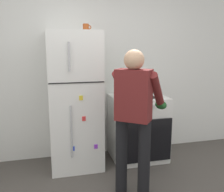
{
  "coord_description": "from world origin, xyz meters",
  "views": [
    {
      "loc": [
        -0.7,
        -1.8,
        1.63
      ],
      "look_at": [
        0.1,
        1.32,
        1.0
      ],
      "focal_mm": 40.99,
      "sensor_mm": 36.0,
      "label": 1
    }
  ],
  "objects_px": {
    "refrigerator": "(75,101)",
    "red_pot": "(129,93)",
    "coffee_mug": "(86,27)",
    "pepper_mill": "(153,87)",
    "stove_range": "(138,128)",
    "person_cook": "(134,111)"
  },
  "relations": [
    {
      "from": "person_cook",
      "to": "red_pot",
      "type": "xyz_separation_m",
      "value": [
        0.21,
        0.82,
        0.04
      ]
    },
    {
      "from": "pepper_mill",
      "to": "refrigerator",
      "type": "bearing_deg",
      "value": -170.61
    },
    {
      "from": "coffee_mug",
      "to": "stove_range",
      "type": "bearing_deg",
      "value": -4.73
    },
    {
      "from": "red_pot",
      "to": "pepper_mill",
      "type": "bearing_deg",
      "value": 28.52
    },
    {
      "from": "person_cook",
      "to": "coffee_mug",
      "type": "relative_size",
      "value": 14.28
    },
    {
      "from": "stove_range",
      "to": "coffee_mug",
      "type": "bearing_deg",
      "value": 175.27
    },
    {
      "from": "refrigerator",
      "to": "person_cook",
      "type": "relative_size",
      "value": 1.14
    },
    {
      "from": "coffee_mug",
      "to": "pepper_mill",
      "type": "distance_m",
      "value": 1.34
    },
    {
      "from": "pepper_mill",
      "to": "red_pot",
      "type": "bearing_deg",
      "value": -151.48
    },
    {
      "from": "coffee_mug",
      "to": "pepper_mill",
      "type": "bearing_deg",
      "value": 8.3
    },
    {
      "from": "refrigerator",
      "to": "coffee_mug",
      "type": "distance_m",
      "value": 0.98
    },
    {
      "from": "person_cook",
      "to": "pepper_mill",
      "type": "height_order",
      "value": "person_cook"
    },
    {
      "from": "stove_range",
      "to": "refrigerator",
      "type": "bearing_deg",
      "value": 179.37
    },
    {
      "from": "person_cook",
      "to": "coffee_mug",
      "type": "distance_m",
      "value": 1.35
    },
    {
      "from": "refrigerator",
      "to": "red_pot",
      "type": "bearing_deg",
      "value": -3.78
    },
    {
      "from": "coffee_mug",
      "to": "person_cook",
      "type": "bearing_deg",
      "value": -68.75
    },
    {
      "from": "person_cook",
      "to": "coffee_mug",
      "type": "bearing_deg",
      "value": 111.25
    },
    {
      "from": "refrigerator",
      "to": "red_pot",
      "type": "height_order",
      "value": "refrigerator"
    },
    {
      "from": "stove_range",
      "to": "person_cook",
      "type": "xyz_separation_m",
      "value": [
        -0.37,
        -0.86,
        0.5
      ]
    },
    {
      "from": "stove_range",
      "to": "pepper_mill",
      "type": "xyz_separation_m",
      "value": [
        0.3,
        0.21,
        0.56
      ]
    },
    {
      "from": "stove_range",
      "to": "person_cook",
      "type": "bearing_deg",
      "value": -113.13
    },
    {
      "from": "stove_range",
      "to": "pepper_mill",
      "type": "height_order",
      "value": "pepper_mill"
    }
  ]
}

